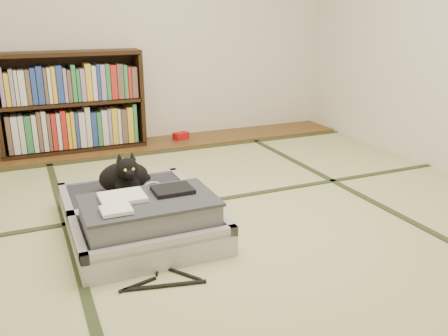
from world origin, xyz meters
name	(u,v)px	position (x,y,z in m)	size (l,w,h in m)	color
floor	(239,223)	(0.00, 0.00, 0.00)	(4.50, 4.50, 0.00)	#C8BF85
wood_strip	(153,144)	(0.00, 2.00, 0.01)	(4.00, 0.50, 0.02)	brown
red_item	(181,136)	(0.30, 2.03, 0.06)	(0.15, 0.09, 0.07)	#B40E10
tatami_borders	(210,196)	(0.00, 0.49, 0.00)	(4.00, 4.50, 0.01)	#2D381E
bookcase	(72,104)	(-0.73, 2.07, 0.45)	(1.29, 0.30, 0.92)	black
suitcase	(140,215)	(-0.60, 0.11, 0.11)	(0.82, 1.09, 0.32)	#B9B9BE
cat	(125,177)	(-0.62, 0.40, 0.27)	(0.36, 0.37, 0.29)	black
cable_coil	(152,186)	(-0.43, 0.43, 0.17)	(0.11, 0.11, 0.03)	white
hanger	(163,282)	(-0.64, -0.49, 0.01)	(0.42, 0.23, 0.01)	black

